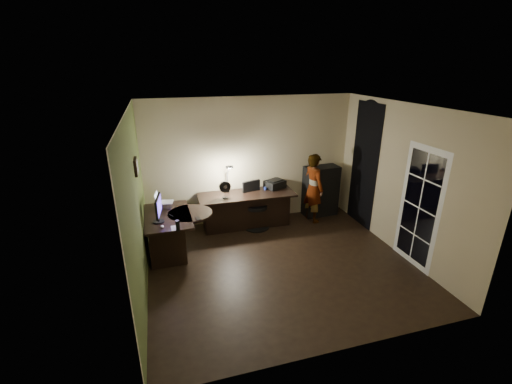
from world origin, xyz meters
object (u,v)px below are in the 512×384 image
object	(u,v)px
desk_left	(169,234)
office_chair	(256,206)
desk_right	(247,210)
monitor	(158,213)
cabinet	(321,191)
person	(313,188)

from	to	relation	value
desk_left	office_chair	bearing A→B (deg)	15.46
desk_left	office_chair	world-z (taller)	office_chair
desk_right	monitor	world-z (taller)	monitor
cabinet	office_chair	bearing A→B (deg)	-174.74
monitor	person	xyz separation A→B (m)	(3.28, 0.80, -0.16)
monitor	person	bearing A→B (deg)	21.54
desk_right	person	xyz separation A→B (m)	(1.48, -0.08, 0.39)
cabinet	person	xyz separation A→B (m)	(-0.30, -0.25, 0.19)
desk_right	person	distance (m)	1.53
desk_left	monitor	distance (m)	0.62
office_chair	monitor	bearing A→B (deg)	-172.03
desk_left	office_chair	distance (m)	1.91
cabinet	monitor	xyz separation A→B (m)	(-3.58, -1.04, 0.35)
desk_left	person	bearing A→B (deg)	8.91
desk_right	monitor	distance (m)	2.07
cabinet	office_chair	world-z (taller)	cabinet
person	office_chair	bearing A→B (deg)	76.87
desk_left	monitor	bearing A→B (deg)	-123.72
desk_right	monitor	xyz separation A→B (m)	(-1.79, -0.88, 0.55)
cabinet	monitor	bearing A→B (deg)	-167.64
desk_right	office_chair	world-z (taller)	office_chair
desk_right	desk_left	bearing A→B (deg)	-158.13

